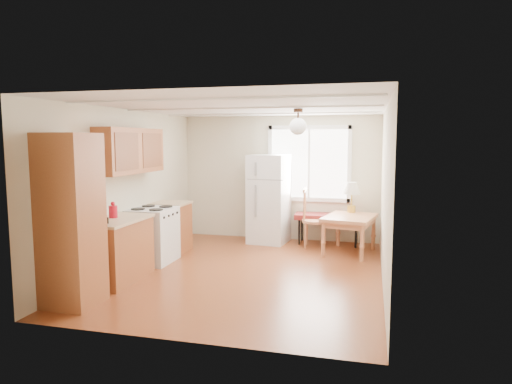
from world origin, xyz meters
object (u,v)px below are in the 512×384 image
(bench, at_px, (328,217))
(dining_table, at_px, (350,222))
(chair, at_px, (310,214))
(refrigerator, at_px, (269,199))

(bench, relative_size, dining_table, 1.07)
(dining_table, distance_m, chair, 0.81)
(refrigerator, relative_size, chair, 1.56)
(bench, distance_m, dining_table, 0.76)
(dining_table, height_order, chair, chair)
(dining_table, relative_size, chair, 1.09)
(refrigerator, height_order, chair, refrigerator)
(refrigerator, relative_size, dining_table, 1.42)
(refrigerator, bearing_deg, dining_table, -11.99)
(refrigerator, height_order, bench, refrigerator)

